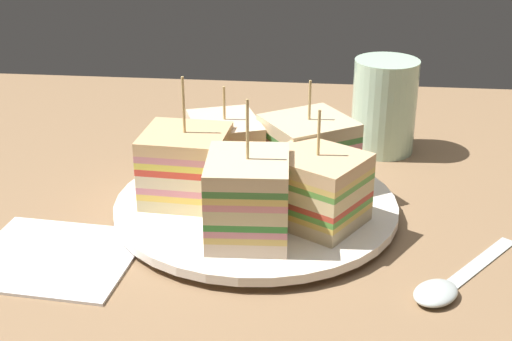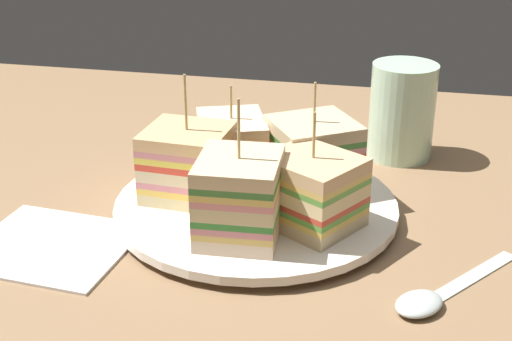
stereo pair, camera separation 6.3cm
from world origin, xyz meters
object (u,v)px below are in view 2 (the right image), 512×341
sandwich_wedge_2 (232,147)px  napkin (51,244)px  plate (256,207)px  sandwich_wedge_3 (188,164)px  sandwich_wedge_4 (236,197)px  sandwich_wedge_0 (311,191)px  chip_pile (251,187)px  spoon (431,297)px  drinking_glass (401,118)px  sandwich_wedge_1 (312,154)px

sandwich_wedge_2 → napkin: size_ratio=0.70×
plate → sandwich_wedge_2: 7.02cm
sandwich_wedge_3 → sandwich_wedge_4: sandwich_wedge_4 is taller
sandwich_wedge_0 → sandwich_wedge_2: size_ratio=1.11×
sandwich_wedge_2 → chip_pile: bearing=13.0°
spoon → drinking_glass: 27.68cm
plate → napkin: bearing=-149.5°
spoon → napkin: (-30.57, 1.42, -0.17)cm
plate → chip_pile: size_ratio=3.35×
sandwich_wedge_1 → drinking_glass: bearing=-154.8°
sandwich_wedge_3 → sandwich_wedge_4: bearing=-41.6°
sandwich_wedge_1 → sandwich_wedge_2: bearing=-38.4°
plate → sandwich_wedge_3: size_ratio=2.22×
sandwich_wedge_2 → sandwich_wedge_0: bearing=26.9°
plate → spoon: 18.50cm
drinking_glass → sandwich_wedge_1: bearing=-121.6°
sandwich_wedge_3 → chip_pile: 6.00cm
sandwich_wedge_1 → sandwich_wedge_2: size_ratio=1.12×
sandwich_wedge_1 → spoon: sandwich_wedge_1 is taller
sandwich_wedge_0 → sandwich_wedge_1: size_ratio=0.99×
plate → sandwich_wedge_3: bearing=-177.6°
chip_pile → drinking_glass: bearing=52.0°
chip_pile → napkin: (-14.73, -9.75, -2.21)cm
sandwich_wedge_4 → plate: bearing=-6.0°
spoon → sandwich_wedge_3: bearing=-77.7°
plate → napkin: 17.80cm
napkin → sandwich_wedge_4: bearing=11.0°
sandwich_wedge_0 → sandwich_wedge_4: (-5.61, -3.09, 0.37)cm
sandwich_wedge_3 → spoon: bearing=-21.9°
spoon → drinking_glass: bearing=-135.3°
plate → spoon: size_ratio=2.07×
sandwich_wedge_0 → chip_pile: size_ratio=1.32×
sandwich_wedge_0 → sandwich_wedge_3: (-11.44, 2.78, 0.16)cm
napkin → drinking_glass: size_ratio=1.26×
drinking_glass → sandwich_wedge_4: bearing=-118.1°
sandwich_wedge_1 → sandwich_wedge_3: bearing=-9.4°
sandwich_wedge_1 → chip_pile: sandwich_wedge_1 is taller
spoon → napkin: size_ratio=0.96×
sandwich_wedge_2 → napkin: (-11.87, -14.09, -4.05)cm
plate → chip_pile: (-0.59, 0.72, 1.59)cm
sandwich_wedge_0 → napkin: sandwich_wedge_0 is taller
sandwich_wedge_1 → sandwich_wedge_4: bearing=33.1°
chip_pile → spoon: bearing=-35.2°
spoon → napkin: spoon is taller
sandwich_wedge_2 → spoon: bearing=29.9°
sandwich_wedge_0 → sandwich_wedge_4: size_ratio=0.85×
sandwich_wedge_1 → sandwich_wedge_4: 11.45cm
sandwich_wedge_2 → chip_pile: (2.86, -4.34, -1.84)cm
plate → sandwich_wedge_4: size_ratio=2.17×
sandwich_wedge_0 → sandwich_wedge_2: 11.94cm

